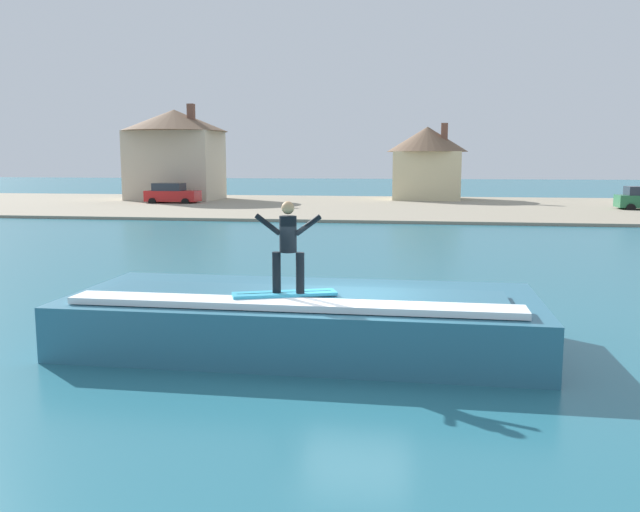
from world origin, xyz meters
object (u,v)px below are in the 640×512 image
(house_with_chimney, at_px, (175,149))
(surfer, at_px, (288,242))
(wave_crest, at_px, (303,319))
(car_near_shore, at_px, (172,194))
(surfboard, at_px, (285,294))
(house_small_cottage, at_px, (427,160))

(house_with_chimney, bearing_deg, surfer, -66.49)
(wave_crest, height_order, surfer, surfer)
(surfer, xyz_separation_m, car_near_shore, (-18.79, 41.74, -1.25))
(surfboard, distance_m, car_near_shore, 45.69)
(car_near_shore, bearing_deg, surfboard, -65.83)
(wave_crest, relative_size, house_small_cottage, 1.23)
(surfboard, distance_m, house_small_cottage, 50.94)
(surfer, relative_size, car_near_shore, 0.38)
(surfboard, xyz_separation_m, house_small_cottage, (2.66, 50.81, 2.58))
(wave_crest, xyz_separation_m, surfboard, (-0.22, -0.75, 0.65))
(surfboard, distance_m, house_with_chimney, 51.18)
(house_with_chimney, bearing_deg, house_small_cottage, 9.80)
(surfer, distance_m, house_with_chimney, 51.20)
(wave_crest, distance_m, house_with_chimney, 50.64)
(wave_crest, xyz_separation_m, house_with_chimney, (-20.53, 46.10, 4.25))
(wave_crest, relative_size, car_near_shore, 2.06)
(surfboard, relative_size, surfer, 1.16)
(wave_crest, bearing_deg, surfboard, -106.48)
(house_with_chimney, height_order, house_small_cottage, house_with_chimney)
(wave_crest, bearing_deg, house_small_cottage, 87.22)
(house_small_cottage, bearing_deg, house_with_chimney, -170.20)
(wave_crest, height_order, surfboard, surfboard)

